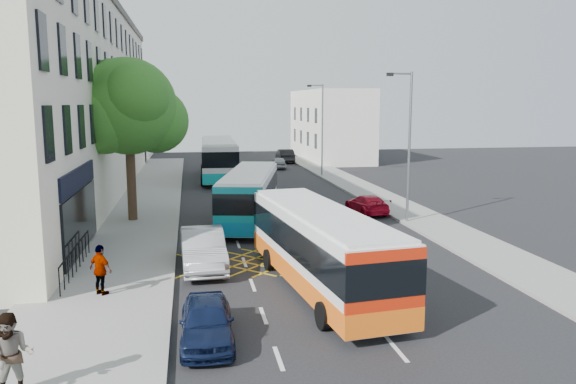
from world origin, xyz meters
name	(u,v)px	position (x,y,z in m)	size (l,w,h in m)	color
ground	(363,309)	(0.00, 0.00, 0.00)	(120.00, 120.00, 0.00)	black
pavement_left	(133,221)	(-8.50, 15.00, 0.07)	(5.00, 70.00, 0.15)	gray
pavement_right	(407,211)	(7.50, 15.00, 0.07)	(3.00, 70.00, 0.15)	gray
terrace_main	(59,100)	(-14.00, 24.49, 6.76)	(8.30, 45.00, 13.50)	beige
terrace_far	(116,116)	(-14.00, 55.00, 5.00)	(8.00, 20.00, 10.00)	silver
building_right	(329,125)	(11.00, 48.00, 4.00)	(6.00, 18.00, 8.00)	silver
street_tree	(128,107)	(-8.51, 14.97, 6.29)	(6.30, 5.70, 8.80)	#382619
lamp_near	(408,139)	(6.20, 12.00, 4.62)	(1.45, 0.15, 8.00)	slate
lamp_far	(321,125)	(6.20, 32.00, 4.62)	(1.45, 0.15, 8.00)	slate
railings	(76,257)	(-9.70, 5.30, 0.72)	(0.08, 5.60, 1.14)	black
bus_near	(321,248)	(-0.88, 2.14, 1.51)	(3.56, 10.39, 2.86)	silver
bus_mid	(250,195)	(-2.11, 13.89, 1.50)	(4.51, 10.42, 2.85)	silver
bus_far	(219,158)	(-2.85, 32.00, 1.81)	(3.29, 12.29, 3.44)	silver
motorbike	(337,292)	(-1.00, -0.57, 0.83)	(0.59, 2.00, 1.77)	black
parked_car_blue	(207,321)	(-4.99, -1.66, 0.61)	(1.44, 3.59, 1.22)	#0C1633
parked_car_silver	(203,249)	(-4.90, 5.49, 0.78)	(1.65, 4.73, 1.56)	#9A9DA1
red_hatchback	(367,204)	(5.04, 15.19, 0.56)	(1.56, 3.84, 1.11)	#AE071E
distant_car_grey	(224,161)	(-1.85, 41.08, 0.67)	(2.21, 4.80, 1.33)	#383A3E
distant_car_silver	(279,163)	(3.52, 38.90, 0.59)	(1.39, 3.46, 1.18)	#94969B
distant_car_dark	(285,156)	(5.11, 44.61, 0.75)	(1.58, 4.54, 1.50)	black
pedestrian_near	(12,356)	(-9.23, -4.19, 1.12)	(0.94, 0.73, 1.93)	gray
pedestrian_far	(101,270)	(-8.36, 2.46, 1.01)	(1.01, 0.42, 1.72)	gray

